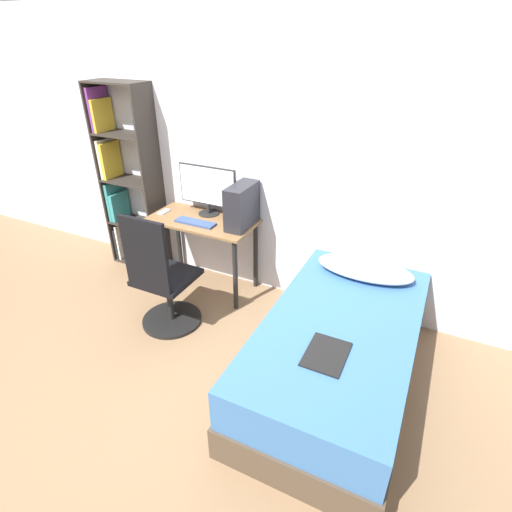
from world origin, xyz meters
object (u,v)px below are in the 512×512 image
object	(u,v)px
keyboard	(195,222)
pc_tower	(242,206)
office_chair	(162,286)
monitor	(207,188)
bookshelf	(124,181)
bed	(337,353)

from	to	relation	value
keyboard	pc_tower	bearing A→B (deg)	19.70
office_chair	keyboard	world-z (taller)	office_chair
office_chair	monitor	size ratio (longest dim) A/B	1.81
bookshelf	bed	size ratio (longest dim) A/B	1.00
bookshelf	monitor	size ratio (longest dim) A/B	3.15
monitor	pc_tower	size ratio (longest dim) A/B	1.54
bookshelf	office_chair	xyz separation A→B (m)	(1.03, -0.80, -0.50)
keyboard	bed	bearing A→B (deg)	-20.44
office_chair	bed	xyz separation A→B (m)	(1.49, 0.02, -0.14)
pc_tower	keyboard	bearing A→B (deg)	-160.30
bookshelf	office_chair	size ratio (longest dim) A/B	1.74
office_chair	monitor	bearing A→B (deg)	93.21
office_chair	pc_tower	xyz separation A→B (m)	(0.36, 0.74, 0.50)
office_chair	monitor	world-z (taller)	monitor
office_chair	keyboard	size ratio (longest dim) A/B	2.75
bed	monitor	distance (m)	1.87
monitor	keyboard	xyz separation A→B (m)	(0.01, -0.24, -0.25)
bookshelf	pc_tower	world-z (taller)	bookshelf
bookshelf	keyboard	world-z (taller)	bookshelf
bookshelf	pc_tower	bearing A→B (deg)	-2.64
keyboard	pc_tower	size ratio (longest dim) A/B	1.01
bookshelf	pc_tower	size ratio (longest dim) A/B	4.84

